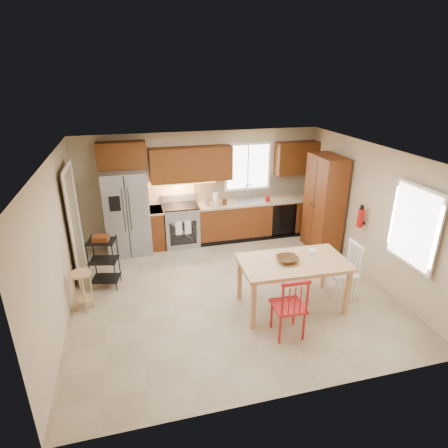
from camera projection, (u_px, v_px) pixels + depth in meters
floor at (230, 290)px, 6.83m from camera, size 5.50×5.50×0.00m
ceiling at (231, 154)px, 5.88m from camera, size 5.50×5.00×0.02m
wall_back at (201, 186)px, 8.59m from camera, size 5.50×0.02×2.50m
wall_front at (291, 312)px, 4.11m from camera, size 5.50×0.02×2.50m
wall_left at (57, 245)px, 5.71m from camera, size 0.02×5.00×2.50m
wall_right at (372, 213)px, 6.99m from camera, size 0.02×5.00×2.50m
refrigerator at (127, 212)px, 7.99m from camera, size 0.92×0.75×1.82m
range_stove at (181, 226)px, 8.48m from camera, size 0.76×0.63×0.92m
base_cabinet_narrow at (157, 228)px, 8.37m from camera, size 0.30×0.60×0.90m
base_cabinet_run at (258, 218)px, 8.93m from camera, size 2.92×0.60×0.90m
dishwasher at (284, 220)px, 8.80m from camera, size 0.60×0.02×0.78m
backsplash at (255, 186)px, 8.91m from camera, size 2.92×0.03×0.55m
upper_over_fridge at (121, 155)px, 7.72m from camera, size 1.00×0.35×0.55m
upper_left_block at (191, 164)px, 8.16m from camera, size 1.80×0.35×0.75m
upper_right_block at (297, 158)px, 8.74m from camera, size 1.00×0.35×0.75m
window_back at (248, 167)px, 8.68m from camera, size 1.12×0.04×1.12m
sink at (251, 203)px, 8.73m from camera, size 0.62×0.46×0.16m
undercab_glow at (178, 183)px, 8.22m from camera, size 1.60×0.30×0.01m
soap_bottle at (268, 197)px, 8.68m from camera, size 0.09×0.09×0.19m
paper_towel at (216, 199)px, 8.42m from camera, size 0.12×0.12×0.28m
canister_steel at (207, 202)px, 8.39m from camera, size 0.11×0.11×0.18m
canister_wood at (225, 202)px, 8.46m from camera, size 0.10×0.10×0.14m
pantry at (324, 204)px, 8.07m from camera, size 0.50×0.95×2.10m
fire_extinguisher at (361, 218)px, 7.16m from camera, size 0.12×0.12×0.36m
window_right at (414, 226)px, 5.87m from camera, size 0.04×1.02×1.32m
doorway at (74, 225)px, 6.97m from camera, size 0.04×0.95×2.10m
dining_table at (292, 284)px, 6.21m from camera, size 1.77×1.03×0.85m
chair_red at (288, 305)px, 5.51m from camera, size 0.49×0.49×1.02m
chair_white at (342, 271)px, 6.44m from camera, size 0.49×0.49×1.02m
table_bowl at (287, 262)px, 6.02m from camera, size 0.36×0.36×0.09m
table_jar at (312, 254)px, 6.22m from camera, size 0.15×0.15×0.16m
bar_stool at (83, 291)px, 6.17m from camera, size 0.38×0.38×0.69m
utility_cart at (104, 263)px, 6.78m from camera, size 0.55×0.47×0.97m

